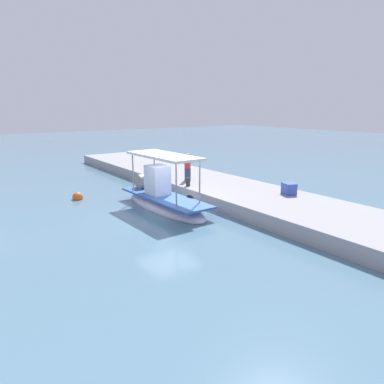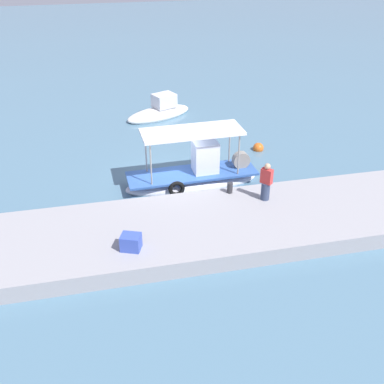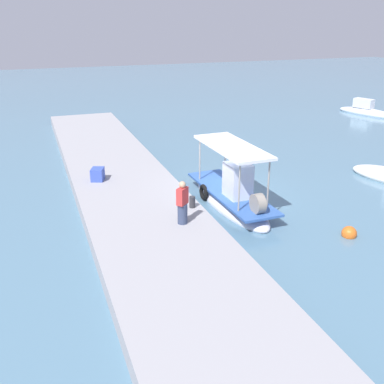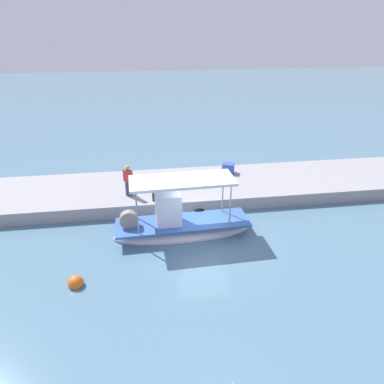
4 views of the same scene
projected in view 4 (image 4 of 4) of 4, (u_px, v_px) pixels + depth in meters
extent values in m
plane|color=slate|center=(203.00, 236.00, 16.08)|extent=(120.00, 120.00, 0.00)
cube|color=#98969B|center=(189.00, 188.00, 19.87)|extent=(36.00, 4.61, 0.66)
ellipsoid|color=silver|center=(183.00, 232.00, 16.22)|extent=(6.25, 1.88, 0.88)
cube|color=#355DA8|center=(183.00, 223.00, 16.00)|extent=(6.00, 1.87, 0.10)
cube|color=silver|center=(168.00, 210.00, 15.59)|extent=(1.13, 0.97, 1.55)
cylinder|color=gray|center=(137.00, 214.00, 14.70)|extent=(0.07, 0.07, 2.05)
cylinder|color=gray|center=(136.00, 200.00, 15.84)|extent=(0.07, 0.07, 2.05)
cylinder|color=gray|center=(230.00, 206.00, 15.32)|extent=(0.07, 0.07, 2.05)
cylinder|color=gray|center=(223.00, 194.00, 16.47)|extent=(0.07, 0.07, 2.05)
cube|color=white|center=(182.00, 181.00, 15.11)|extent=(4.52, 1.82, 0.12)
torus|color=black|center=(199.00, 215.00, 17.02)|extent=(0.74, 0.20, 0.74)
cylinder|color=gray|center=(129.00, 219.00, 15.46)|extent=(0.81, 0.37, 0.80)
cylinder|color=#34405D|center=(129.00, 188.00, 18.20)|extent=(0.51, 0.51, 0.76)
cube|color=red|center=(128.00, 176.00, 17.90)|extent=(0.49, 0.52, 0.63)
sphere|color=tan|center=(127.00, 168.00, 17.71)|extent=(0.25, 0.25, 0.25)
cylinder|color=#2D2D33|center=(155.00, 197.00, 17.68)|extent=(0.24, 0.24, 0.46)
cube|color=#3852B7|center=(228.00, 168.00, 20.94)|extent=(0.82, 0.75, 0.57)
sphere|color=orange|center=(76.00, 283.00, 13.01)|extent=(0.57, 0.57, 0.57)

